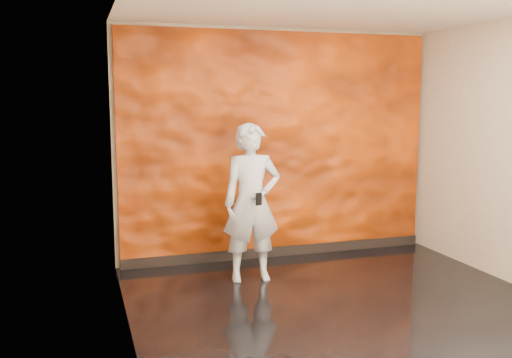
{
  "coord_description": "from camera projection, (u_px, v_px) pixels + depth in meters",
  "views": [
    {
      "loc": [
        -2.37,
        -4.61,
        1.96
      ],
      "look_at": [
        -0.69,
        0.72,
        1.17
      ],
      "focal_mm": 40.0,
      "sensor_mm": 36.0,
      "label": 1
    }
  ],
  "objects": [
    {
      "name": "baseboard",
      "position": [
        280.0,
        251.0,
        7.14
      ],
      "size": [
        3.9,
        0.04,
        0.12
      ],
      "primitive_type": "cube",
      "color": "black",
      "rests_on": "ground"
    },
    {
      "name": "phone",
      "position": [
        259.0,
        199.0,
        5.87
      ],
      "size": [
        0.07,
        0.04,
        0.13
      ],
      "primitive_type": "cube",
      "rotation": [
        0.0,
        0.0,
        0.33
      ],
      "color": "black",
      "rests_on": "man"
    },
    {
      "name": "room",
      "position": [
        353.0,
        161.0,
        5.13
      ],
      "size": [
        4.02,
        4.02,
        2.81
      ],
      "color": "black",
      "rests_on": "ground"
    },
    {
      "name": "feature_wall",
      "position": [
        279.0,
        146.0,
        6.99
      ],
      "size": [
        3.9,
        0.06,
        2.75
      ],
      "primitive_type": "cube",
      "color": "#FC5305",
      "rests_on": "ground"
    },
    {
      "name": "man",
      "position": [
        252.0,
        203.0,
        6.11
      ],
      "size": [
        0.66,
        0.47,
        1.7
      ],
      "primitive_type": "imported",
      "rotation": [
        0.0,
        0.0,
        -0.1
      ],
      "color": "#979CA7",
      "rests_on": "ground"
    }
  ]
}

